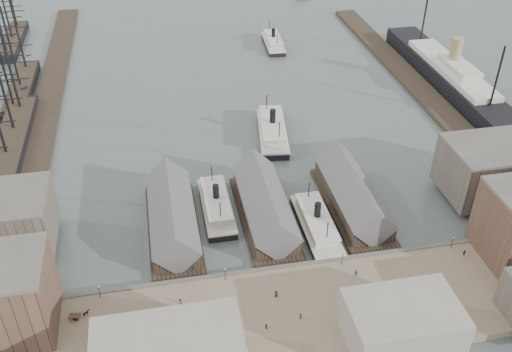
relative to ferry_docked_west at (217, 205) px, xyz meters
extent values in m
plane|color=#495554|center=(13.00, -23.06, -2.30)|extent=(900.00, 900.00, 0.00)
cube|color=#806D56|center=(13.00, -43.06, -1.30)|extent=(180.00, 30.00, 2.00)
cube|color=#59544C|center=(13.00, -28.26, -1.15)|extent=(180.00, 1.20, 2.30)
cube|color=#2D231C|center=(-55.00, 76.94, -1.50)|extent=(10.00, 220.00, 1.60)
cube|color=#2D231C|center=(91.00, 66.94, -1.50)|extent=(10.00, 180.00, 1.60)
cube|color=#2D231C|center=(-13.00, -7.06, -1.70)|extent=(14.00, 42.00, 1.20)
cube|color=#2D231C|center=(-13.00, -6.06, 1.40)|extent=(12.00, 36.00, 5.00)
cube|color=#59595B|center=(-13.00, -6.06, 4.00)|extent=(12.60, 37.00, 12.60)
cube|color=#2D231C|center=(13.00, -7.06, -1.70)|extent=(14.00, 42.00, 1.20)
cube|color=#2D231C|center=(13.00, -6.06, 1.40)|extent=(12.00, 36.00, 5.00)
cube|color=#59595B|center=(13.00, -6.06, 4.00)|extent=(12.60, 37.00, 12.60)
cube|color=#2D231C|center=(39.00, -7.06, -1.70)|extent=(14.00, 42.00, 1.20)
cube|color=#2D231C|center=(39.00, -6.06, 1.40)|extent=(12.00, 36.00, 5.00)
cube|color=#59595B|center=(39.00, -6.06, 4.00)|extent=(12.60, 37.00, 12.60)
cube|color=#60564C|center=(-57.00, -5.06, 6.70)|extent=(26.00, 20.00, 14.00)
cube|color=#60564C|center=(81.00, -8.06, 7.20)|extent=(28.00, 20.00, 15.00)
cube|color=gray|center=(33.00, -55.06, 4.70)|extent=(24.00, 16.00, 10.00)
cylinder|color=black|center=(-32.00, -30.06, 1.50)|extent=(0.16, 0.16, 3.60)
sphere|color=silver|center=(-32.00, -30.06, 3.40)|extent=(0.44, 0.44, 0.44)
cylinder|color=black|center=(-2.00, -30.06, 1.50)|extent=(0.16, 0.16, 3.60)
sphere|color=silver|center=(-2.00, -30.06, 3.40)|extent=(0.44, 0.44, 0.44)
cylinder|color=black|center=(28.00, -30.06, 1.50)|extent=(0.16, 0.16, 3.60)
sphere|color=silver|center=(28.00, -30.06, 3.40)|extent=(0.44, 0.44, 0.44)
cylinder|color=black|center=(58.00, -30.06, 1.50)|extent=(0.16, 0.16, 3.60)
sphere|color=silver|center=(58.00, -30.06, 3.40)|extent=(0.44, 0.44, 0.44)
cube|color=black|center=(0.00, 0.00, -1.42)|extent=(7.86, 27.50, 1.77)
cube|color=silver|center=(0.00, 0.00, -0.14)|extent=(8.25, 27.50, 0.49)
cube|color=silver|center=(0.00, 0.00, 1.23)|extent=(6.38, 19.64, 2.16)
cube|color=silver|center=(0.00, 0.00, 2.61)|extent=(6.87, 21.60, 0.39)
cylinder|color=black|center=(0.00, 0.00, 4.77)|extent=(1.77, 1.77, 4.42)
cylinder|color=black|center=(0.00, 8.84, 4.57)|extent=(0.29, 0.29, 5.89)
cylinder|color=black|center=(0.00, -8.84, 4.57)|extent=(0.29, 0.29, 5.89)
cube|color=black|center=(26.00, -13.91, -1.40)|extent=(8.01, 28.05, 1.80)
cube|color=silver|center=(26.00, -13.91, -0.10)|extent=(8.42, 28.05, 0.50)
cube|color=silver|center=(26.00, -13.91, 1.31)|extent=(6.51, 20.04, 2.20)
cube|color=silver|center=(26.00, -13.91, 2.71)|extent=(7.01, 22.04, 0.40)
cylinder|color=black|center=(26.00, -13.91, 4.91)|extent=(1.80, 1.80, 4.51)
cylinder|color=black|center=(26.00, -4.89, 4.71)|extent=(0.30, 0.30, 6.01)
cylinder|color=black|center=(26.00, -22.93, 4.71)|extent=(0.30, 0.30, 6.01)
cube|color=black|center=(25.03, 38.26, -1.29)|extent=(13.39, 32.48, 2.03)
cube|color=silver|center=(25.03, 38.26, 0.18)|extent=(13.84, 32.54, 0.56)
cube|color=silver|center=(25.03, 38.26, 1.75)|extent=(10.44, 23.32, 2.48)
cube|color=silver|center=(25.03, 38.26, 3.33)|extent=(11.32, 25.63, 0.45)
cylinder|color=black|center=(25.03, 38.26, 5.80)|extent=(2.03, 2.03, 5.07)
cylinder|color=black|center=(25.03, 48.39, 5.58)|extent=(0.34, 0.34, 6.75)
cylinder|color=black|center=(25.03, 28.13, 5.58)|extent=(0.34, 0.34, 6.75)
cube|color=black|center=(43.27, 119.02, -1.47)|extent=(8.80, 26.35, 1.67)
cube|color=silver|center=(43.27, 119.02, -0.26)|extent=(9.17, 26.37, 0.46)
cube|color=silver|center=(43.27, 119.02, 1.04)|extent=(7.02, 18.86, 2.04)
cube|color=silver|center=(43.27, 119.02, 2.34)|extent=(7.58, 20.74, 0.37)
cylinder|color=black|center=(43.27, 119.02, 4.38)|extent=(1.67, 1.67, 4.18)
cylinder|color=black|center=(43.27, 127.37, 4.20)|extent=(0.28, 0.28, 5.57)
cylinder|color=black|center=(43.27, 110.66, 4.20)|extent=(0.28, 0.28, 5.57)
cube|color=black|center=(-63.36, 46.19, -0.33)|extent=(9.85, 67.88, 3.94)
cube|color=#2D231C|center=(-63.36, 46.19, 1.97)|extent=(9.31, 61.09, 0.66)
cylinder|color=black|center=(-63.36, 54.11, 19.60)|extent=(0.88, 0.88, 37.22)
cylinder|color=black|center=(-63.36, 69.95, 19.60)|extent=(0.88, 0.88, 37.22)
cube|color=black|center=(-66.15, 90.26, -0.58)|extent=(8.61, 49.74, 3.44)
cube|color=#2D231C|center=(-66.15, 90.26, 1.43)|extent=(8.13, 44.76, 0.57)
cylinder|color=black|center=(-66.15, 72.86, 16.83)|extent=(0.77, 0.77, 32.52)
cylinder|color=black|center=(-66.15, 90.26, 16.83)|extent=(0.77, 0.77, 32.52)
cylinder|color=black|center=(-66.15, 107.67, 16.83)|extent=(0.77, 0.77, 32.52)
cube|color=black|center=(-77.23, 144.79, -0.62)|extent=(8.41, 46.70, 3.36)
cube|color=#2D231C|center=(-77.23, 144.79, 1.34)|extent=(7.94, 42.03, 0.56)
cylinder|color=black|center=(-77.23, 144.79, 16.38)|extent=(0.75, 0.75, 31.75)
cube|color=black|center=(105.00, 64.29, 0.90)|extent=(13.89, 101.48, 6.41)
cube|color=silver|center=(105.00, 64.29, 5.18)|extent=(11.75, 58.75, 2.14)
cube|color=silver|center=(105.00, 58.95, 7.85)|extent=(8.55, 21.36, 3.20)
cylinder|color=tan|center=(105.00, 64.29, 12.65)|extent=(4.70, 4.70, 10.68)
cube|color=black|center=(66.60, -41.79, 0.06)|extent=(3.58, 8.87, 0.73)
cube|color=#2B3829|center=(66.60, -41.79, 1.60)|extent=(3.75, 9.33, 2.36)
cube|color=#59595B|center=(66.60, -41.79, 2.92)|extent=(3.99, 9.72, 0.27)
imported|color=black|center=(-34.95, -35.07, 0.47)|extent=(1.61, 1.49, 1.53)
cube|color=#3F2D21|center=(-37.49, -35.59, 0.60)|extent=(2.85, 1.98, 0.25)
cylinder|color=black|center=(-37.36, -36.27, 0.25)|extent=(1.09, 0.30, 1.10)
cylinder|color=black|center=(-37.63, -34.90, 0.25)|extent=(1.09, 0.30, 1.10)
imported|color=black|center=(-2.62, -39.51, 0.49)|extent=(2.01, 1.21, 1.59)
cube|color=#3F2D21|center=(-5.17, -39.00, 0.60)|extent=(2.84, 1.98, 0.25)
cylinder|color=black|center=(-5.31, -39.69, 0.25)|extent=(1.09, 0.29, 1.10)
cylinder|color=black|center=(-5.04, -38.32, 0.25)|extent=(1.09, 0.29, 1.10)
imported|color=black|center=(30.09, -48.99, 0.45)|extent=(1.31, 1.52, 1.49)
cube|color=#3F2D21|center=(27.50, -48.91, 0.60)|extent=(2.64, 1.58, 0.25)
cylinder|color=black|center=(27.47, -49.61, 0.25)|extent=(1.10, 0.11, 1.10)
cylinder|color=black|center=(27.52, -48.21, 0.25)|extent=(1.10, 0.11, 1.10)
imported|color=black|center=(-42.40, -36.10, 0.53)|extent=(0.75, 0.70, 1.67)
imported|color=black|center=(-34.12, -42.66, 0.54)|extent=(1.02, 0.94, 1.68)
imported|color=black|center=(-13.47, -35.91, 0.56)|extent=(0.67, 1.14, 1.73)
imported|color=black|center=(4.77, -46.85, 0.48)|extent=(0.80, 0.98, 1.57)
imported|color=black|center=(9.14, -37.73, 0.60)|extent=(0.99, 0.76, 1.80)
imported|color=black|center=(13.12, -45.45, 0.51)|extent=(0.71, 0.73, 1.62)
imported|color=black|center=(30.16, -34.59, 0.50)|extent=(0.97, 0.89, 1.59)
imported|color=black|center=(44.10, -45.13, 0.60)|extent=(1.34, 1.09, 1.80)
imported|color=black|center=(60.11, -33.09, 0.54)|extent=(1.03, 0.53, 1.69)
imported|color=black|center=(65.00, -46.60, 0.48)|extent=(0.58, 0.81, 1.57)
camera|label=1|loc=(-13.92, -130.21, 101.01)|focal=40.00mm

